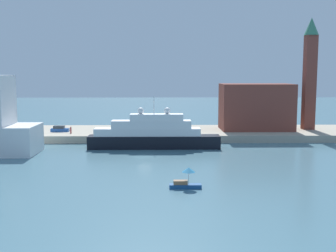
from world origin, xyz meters
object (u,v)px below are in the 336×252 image
large_yacht (152,135)px  person_figure (71,130)px  harbor_building (256,107)px  small_motorboat (186,180)px  bell_tower (310,70)px  mooring_bollard (151,134)px  parked_car (60,129)px

large_yacht → person_figure: 23.00m
large_yacht → harbor_building: harbor_building is taller
large_yacht → small_motorboat: bearing=-80.7°
large_yacht → bell_tower: (40.25, 18.03, 14.16)m
small_motorboat → mooring_bollard: 41.20m
bell_tower → mooring_bollard: (-40.60, -10.23, -15.12)m
bell_tower → parked_car: (-63.76, -3.49, -14.82)m
small_motorboat → large_yacht: bearing=99.3°
parked_car → person_figure: (3.44, -3.31, 0.17)m
harbor_building → bell_tower: (13.75, 0.43, 9.54)m
small_motorboat → mooring_bollard: bearing=98.0°
mooring_bollard → large_yacht: bearing=-87.4°
large_yacht → harbor_building: (26.50, 17.59, 4.62)m
large_yacht → small_motorboat: large_yacht is taller
small_motorboat → bell_tower: (34.86, 51.03, 15.95)m
small_motorboat → harbor_building: size_ratio=0.25×
bell_tower → parked_car: size_ratio=6.36×
parked_car → mooring_bollard: bearing=-16.2°
bell_tower → large_yacht: bearing=-155.9°
person_figure → mooring_bollard: bearing=-9.9°
parked_car → mooring_bollard: (23.16, -6.74, -0.30)m
small_motorboat → parked_car: size_ratio=1.02×
large_yacht → bell_tower: bell_tower is taller
parked_car → harbor_building: bearing=3.5°
person_figure → large_yacht: bearing=-29.2°
small_motorboat → mooring_bollard: small_motorboat is taller
person_figure → mooring_bollard: 20.02m
mooring_bollard → bell_tower: bearing=14.1°
harbor_building → large_yacht: bearing=-146.4°
small_motorboat → parked_car: bearing=121.3°
large_yacht → harbor_building: bearing=33.6°
large_yacht → small_motorboat: (5.39, -33.00, -1.79)m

